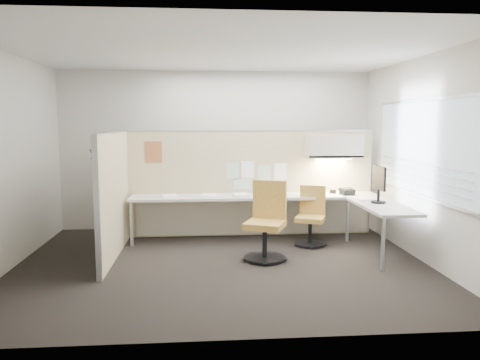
{
  "coord_description": "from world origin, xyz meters",
  "views": [
    {
      "loc": [
        -0.26,
        -6.14,
        1.89
      ],
      "look_at": [
        0.31,
        0.8,
        1.04
      ],
      "focal_mm": 35.0,
      "sensor_mm": 36.0,
      "label": 1
    }
  ],
  "objects": [
    {
      "name": "desk",
      "position": [
        0.93,
        1.13,
        0.6
      ],
      "size": [
        4.0,
        2.07,
        0.73
      ],
      "color": "beige",
      "rests_on": "floor"
    },
    {
      "name": "partition_back",
      "position": [
        0.55,
        1.6,
        0.88
      ],
      "size": [
        4.1,
        0.06,
        1.75
      ],
      "primitive_type": "cube",
      "color": "tan",
      "rests_on": "floor"
    },
    {
      "name": "coat_hook",
      "position": [
        -1.58,
        -0.2,
        1.41
      ],
      "size": [
        0.18,
        0.46,
        1.38
      ],
      "color": "silver",
      "rests_on": "partition_left"
    },
    {
      "name": "wall_front",
      "position": [
        0.0,
        -2.25,
        1.4
      ],
      "size": [
        5.5,
        0.02,
        2.8
      ],
      "primitive_type": "cube",
      "color": "beige",
      "rests_on": "ground"
    },
    {
      "name": "chair_left",
      "position": [
        0.63,
        0.18,
        0.5
      ],
      "size": [
        0.66,
        0.67,
        1.07
      ],
      "rotation": [
        0.0,
        0.0,
        -0.4
      ],
      "color": "black",
      "rests_on": "floor"
    },
    {
      "name": "phone",
      "position": [
        2.08,
        1.2,
        0.78
      ],
      "size": [
        0.24,
        0.23,
        0.12
      ],
      "rotation": [
        0.0,
        0.0,
        0.2
      ],
      "color": "black",
      "rests_on": "desk"
    },
    {
      "name": "partition_left",
      "position": [
        -1.5,
        0.5,
        0.88
      ],
      "size": [
        0.06,
        2.2,
        1.75
      ],
      "primitive_type": "cube",
      "color": "tan",
      "rests_on": "floor"
    },
    {
      "name": "stapler",
      "position": [
        1.55,
        1.41,
        0.76
      ],
      "size": [
        0.15,
        0.09,
        0.05
      ],
      "primitive_type": "cube",
      "rotation": [
        0.0,
        0.0,
        0.36
      ],
      "color": "black",
      "rests_on": "desk"
    },
    {
      "name": "paper_stack_0",
      "position": [
        -0.78,
        1.25,
        0.74
      ],
      "size": [
        0.28,
        0.34,
        0.02
      ],
      "primitive_type": "cube",
      "rotation": [
        0.0,
        0.0,
        0.19
      ],
      "color": "white",
      "rests_on": "desk"
    },
    {
      "name": "wall_left",
      "position": [
        -2.75,
        0.0,
        1.4
      ],
      "size": [
        0.02,
        4.5,
        2.8
      ],
      "primitive_type": "cube",
      "color": "beige",
      "rests_on": "ground"
    },
    {
      "name": "paper_stack_1",
      "position": [
        -0.15,
        1.29,
        0.74
      ],
      "size": [
        0.29,
        0.34,
        0.02
      ],
      "primitive_type": "cube",
      "rotation": [
        0.0,
        0.0,
        -0.22
      ],
      "color": "white",
      "rests_on": "desk"
    },
    {
      "name": "paper_stack_4",
      "position": [
        2.15,
        0.72,
        0.74
      ],
      "size": [
        0.28,
        0.34,
        0.02
      ],
      "primitive_type": "cube",
      "rotation": [
        0.0,
        0.0,
        0.19
      ],
      "color": "white",
      "rests_on": "desk"
    },
    {
      "name": "overhead_bin",
      "position": [
        1.9,
        1.39,
        1.51
      ],
      "size": [
        0.9,
        0.36,
        0.38
      ],
      "primitive_type": "cube",
      "color": "beige",
      "rests_on": "partition_back"
    },
    {
      "name": "tape_dispenser",
      "position": [
        1.9,
        1.38,
        0.76
      ],
      "size": [
        0.11,
        0.09,
        0.06
      ],
      "primitive_type": "cube",
      "rotation": [
        0.0,
        0.0,
        -0.35
      ],
      "color": "black",
      "rests_on": "desk"
    },
    {
      "name": "pinned_papers",
      "position": [
        0.63,
        1.57,
        1.03
      ],
      "size": [
        1.01,
        0.0,
        0.47
      ],
      "color": "#8CBF8C",
      "rests_on": "partition_back"
    },
    {
      "name": "poster",
      "position": [
        -1.05,
        1.57,
        1.42
      ],
      "size": [
        0.28,
        0.0,
        0.35
      ],
      "primitive_type": "cube",
      "color": "orange",
      "rests_on": "partition_back"
    },
    {
      "name": "wall_back",
      "position": [
        0.0,
        2.25,
        1.4
      ],
      "size": [
        5.5,
        0.02,
        2.8
      ],
      "primitive_type": "cube",
      "color": "beige",
      "rests_on": "ground"
    },
    {
      "name": "window_pane",
      "position": [
        2.73,
        0.0,
        1.55
      ],
      "size": [
        0.01,
        2.8,
        1.3
      ],
      "primitive_type": "cube",
      "color": "#9DA9B7",
      "rests_on": "wall_right"
    },
    {
      "name": "paper_stack_2",
      "position": [
        0.35,
        1.15,
        0.75
      ],
      "size": [
        0.28,
        0.34,
        0.04
      ],
      "primitive_type": "cube",
      "rotation": [
        0.0,
        0.0,
        0.19
      ],
      "color": "white",
      "rests_on": "desk"
    },
    {
      "name": "monitor",
      "position": [
        2.3,
        0.4,
        1.04
      ],
      "size": [
        0.21,
        0.51,
        0.54
      ],
      "rotation": [
        0.0,
        0.0,
        1.52
      ],
      "color": "black",
      "rests_on": "desk"
    },
    {
      "name": "chair_right",
      "position": [
        1.43,
        0.89,
        0.42
      ],
      "size": [
        0.55,
        0.56,
        0.9
      ],
      "rotation": [
        0.0,
        0.0,
        -0.39
      ],
      "color": "black",
      "rests_on": "floor"
    },
    {
      "name": "floor",
      "position": [
        0.0,
        0.0,
        -0.01
      ],
      "size": [
        5.5,
        4.5,
        0.01
      ],
      "primitive_type": "cube",
      "color": "black",
      "rests_on": "ground"
    },
    {
      "name": "ceiling",
      "position": [
        0.0,
        0.0,
        2.8
      ],
      "size": [
        5.5,
        4.5,
        0.01
      ],
      "primitive_type": "cube",
      "color": "white",
      "rests_on": "wall_back"
    },
    {
      "name": "task_light_strip",
      "position": [
        1.9,
        1.39,
        1.3
      ],
      "size": [
        0.6,
        0.06,
        0.02
      ],
      "primitive_type": "cube",
      "color": "#FFEABF",
      "rests_on": "overhead_bin"
    },
    {
      "name": "paper_stack_3",
      "position": [
        0.84,
        1.25,
        0.74
      ],
      "size": [
        0.23,
        0.3,
        0.02
      ],
      "primitive_type": "cube",
      "rotation": [
        0.0,
        0.0,
        -0.01
      ],
      "color": "white",
      "rests_on": "desk"
    },
    {
      "name": "wall_right",
      "position": [
        2.75,
        0.0,
        1.4
      ],
      "size": [
        0.02,
        4.5,
        2.8
      ],
      "primitive_type": "cube",
      "color": "beige",
      "rests_on": "ground"
    }
  ]
}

